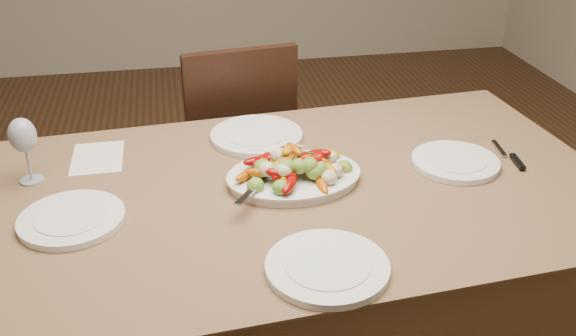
# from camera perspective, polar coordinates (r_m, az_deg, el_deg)

# --- Properties ---
(floor) EXTENTS (6.00, 6.00, 0.00)m
(floor) POSITION_cam_1_polar(r_m,az_deg,el_deg) (2.44, -2.49, -14.46)
(floor) COLOR #3E2513
(floor) RESTS_ON ground
(dining_table) EXTENTS (1.91, 1.17, 0.76)m
(dining_table) POSITION_cam_1_polar(r_m,az_deg,el_deg) (2.00, 0.00, -11.16)
(dining_table) COLOR brown
(dining_table) RESTS_ON ground
(chair_far) EXTENTS (0.47, 0.47, 0.95)m
(chair_far) POSITION_cam_1_polar(r_m,az_deg,el_deg) (2.65, -5.01, 1.84)
(chair_far) COLOR black
(chair_far) RESTS_ON ground
(serving_platter) EXTENTS (0.39, 0.30, 0.02)m
(serving_platter) POSITION_cam_1_polar(r_m,az_deg,el_deg) (1.81, 0.53, -0.93)
(serving_platter) COLOR white
(serving_platter) RESTS_ON dining_table
(roasted_vegetables) EXTENTS (0.32, 0.23, 0.09)m
(roasted_vegetables) POSITION_cam_1_polar(r_m,az_deg,el_deg) (1.78, 0.53, 0.67)
(roasted_vegetables) COLOR #7B0503
(roasted_vegetables) RESTS_ON serving_platter
(serving_spoon) EXTENTS (0.27, 0.20, 0.03)m
(serving_spoon) POSITION_cam_1_polar(r_m,az_deg,el_deg) (1.74, -1.20, -0.73)
(serving_spoon) COLOR #9EA0A8
(serving_spoon) RESTS_ON serving_platter
(plate_left) EXTENTS (0.27, 0.27, 0.02)m
(plate_left) POSITION_cam_1_polar(r_m,az_deg,el_deg) (1.72, -18.67, -4.34)
(plate_left) COLOR white
(plate_left) RESTS_ON dining_table
(plate_right) EXTENTS (0.26, 0.26, 0.02)m
(plate_right) POSITION_cam_1_polar(r_m,az_deg,el_deg) (1.96, 14.63, 0.50)
(plate_right) COLOR white
(plate_right) RESTS_ON dining_table
(plate_far) EXTENTS (0.30, 0.30, 0.02)m
(plate_far) POSITION_cam_1_polar(r_m,az_deg,el_deg) (2.06, -2.81, 2.88)
(plate_far) COLOR white
(plate_far) RESTS_ON dining_table
(plate_near) EXTENTS (0.28, 0.28, 0.02)m
(plate_near) POSITION_cam_1_polar(r_m,az_deg,el_deg) (1.47, 3.51, -8.81)
(plate_near) COLOR white
(plate_near) RESTS_ON dining_table
(wine_glass) EXTENTS (0.08, 0.08, 0.20)m
(wine_glass) POSITION_cam_1_polar(r_m,az_deg,el_deg) (1.91, -22.32, 1.59)
(wine_glass) COLOR #8C99A5
(wine_glass) RESTS_ON dining_table
(menu_card) EXTENTS (0.15, 0.21, 0.00)m
(menu_card) POSITION_cam_1_polar(r_m,az_deg,el_deg) (2.02, -16.58, 0.87)
(menu_card) COLOR silver
(menu_card) RESTS_ON dining_table
(table_knife) EXTENTS (0.04, 0.20, 0.01)m
(table_knife) POSITION_cam_1_polar(r_m,az_deg,el_deg) (2.05, 19.03, 0.99)
(table_knife) COLOR #9EA0A8
(table_knife) RESTS_ON dining_table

